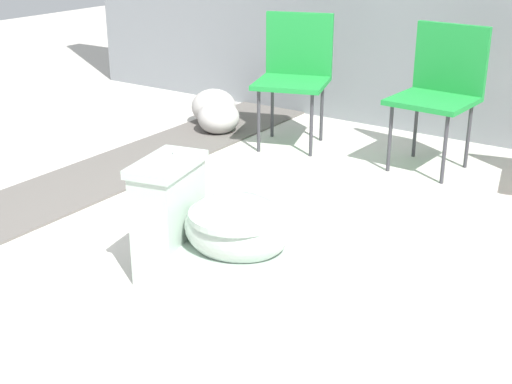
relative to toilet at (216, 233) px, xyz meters
The scene contains 7 objects.
ground_plane 0.29m from the toilet, 115.36° to the left, with size 14.00×14.00×0.00m, color beige.
gravel_strip 1.49m from the toilet, 152.77° to the left, with size 0.56×8.00×0.01m, color #605B56.
toilet is the anchor object (origin of this frame).
folding_chair_left 2.00m from the toilet, 111.80° to the left, with size 0.56×0.56×0.83m.
folding_chair_middle 1.94m from the toilet, 83.50° to the left, with size 0.47×0.47×0.83m.
boulder_near 2.13m from the toilet, 126.59° to the left, with size 0.30×0.29×0.22m, color #B7B2AD.
boulder_far 2.36m from the toilet, 127.44° to the left, with size 0.34×0.32×0.25m, color #B7B2AD.
Camera 1 is at (1.70, -2.27, 1.45)m, focal length 50.00 mm.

